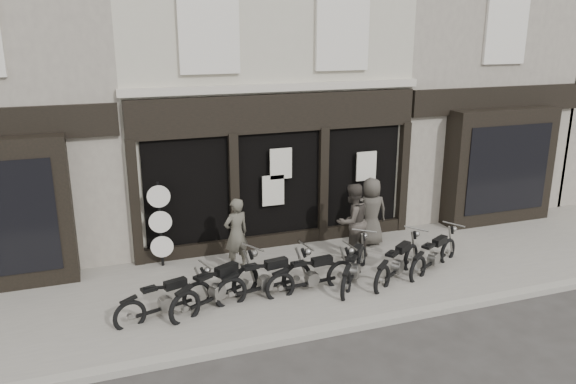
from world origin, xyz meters
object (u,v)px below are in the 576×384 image
object	(u,v)px
motorcycle_5	(398,266)
motorcycle_6	(434,258)
motorcycle_0	(166,303)
man_centre	(352,221)
man_right	(371,212)
motorcycle_3	(312,278)
motorcycle_2	(266,282)
man_left	(236,234)
advert_sign_post	(161,229)
motorcycle_1	(218,291)
motorcycle_4	(354,269)

from	to	relation	value
motorcycle_5	motorcycle_6	bearing A→B (deg)	-27.14
motorcycle_5	motorcycle_0	bearing A→B (deg)	145.22
motorcycle_0	motorcycle_6	size ratio (longest dim) A/B	1.04
man_centre	man_right	bearing A→B (deg)	-160.48
motorcycle_3	man_right	bearing A→B (deg)	33.42
motorcycle_5	motorcycle_6	distance (m)	1.02
motorcycle_2	man_left	bearing A→B (deg)	89.14
motorcycle_5	advert_sign_post	xyz separation A→B (m)	(-4.77, 2.35, 0.63)
motorcycle_6	advert_sign_post	bearing A→B (deg)	130.48
motorcycle_0	motorcycle_1	bearing A→B (deg)	-12.50
motorcycle_1	motorcycle_3	size ratio (longest dim) A/B	1.00
man_centre	motorcycle_6	bearing A→B (deg)	123.33
motorcycle_1	man_centre	bearing A→B (deg)	-7.45
motorcycle_6	man_centre	bearing A→B (deg)	111.43
man_centre	advert_sign_post	bearing A→B (deg)	-29.45
motorcycle_0	motorcycle_5	xyz separation A→B (m)	(5.01, -0.00, 0.02)
motorcycle_2	advert_sign_post	distance (m)	2.91
motorcycle_2	motorcycle_6	distance (m)	3.99
motorcycle_4	man_right	size ratio (longest dim) A/B	1.01
motorcycle_5	advert_sign_post	world-z (taller)	advert_sign_post
man_centre	motorcycle_0	bearing A→B (deg)	0.11
motorcycle_6	man_centre	world-z (taller)	man_centre
motorcycle_5	man_centre	size ratio (longest dim) A/B	1.01
motorcycle_0	motorcycle_5	bearing A→B (deg)	-15.95
motorcycle_4	man_right	distance (m)	2.32
motorcycle_1	man_left	size ratio (longest dim) A/B	1.25
motorcycle_2	man_right	size ratio (longest dim) A/B	1.27
motorcycle_4	man_centre	world-z (taller)	man_centre
motorcycle_6	motorcycle_2	bearing A→B (deg)	151.34
motorcycle_6	advert_sign_post	xyz separation A→B (m)	(-5.78, 2.22, 0.64)
motorcycle_6	motorcycle_4	bearing A→B (deg)	151.06
motorcycle_0	motorcycle_6	distance (m)	6.03
advert_sign_post	motorcycle_1	bearing A→B (deg)	-64.33
motorcycle_6	man_left	xyz separation A→B (m)	(-4.20, 1.52, 0.56)
motorcycle_0	motorcycle_2	bearing A→B (deg)	-11.96
man_left	advert_sign_post	world-z (taller)	advert_sign_post
motorcycle_0	man_right	distance (m)	5.73
motorcycle_0	motorcycle_3	world-z (taller)	motorcycle_3
motorcycle_0	motorcycle_5	world-z (taller)	motorcycle_5
man_left	advert_sign_post	size ratio (longest dim) A/B	0.78
motorcycle_1	man_right	bearing A→B (deg)	-4.16
motorcycle_2	motorcycle_5	world-z (taller)	motorcycle_2
motorcycle_1	advert_sign_post	bearing A→B (deg)	80.90
motorcycle_1	man_right	xyz separation A→B (m)	(4.34, 1.90, 0.55)
motorcycle_2	man_centre	size ratio (longest dim) A/B	1.20
motorcycle_4	motorcycle_6	xyz separation A→B (m)	(1.99, -0.01, -0.00)
motorcycle_0	motorcycle_5	size ratio (longest dim) A/B	1.06
motorcycle_5	man_right	world-z (taller)	man_right
advert_sign_post	man_right	bearing A→B (deg)	2.60
man_left	man_right	size ratio (longest dim) A/B	0.96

